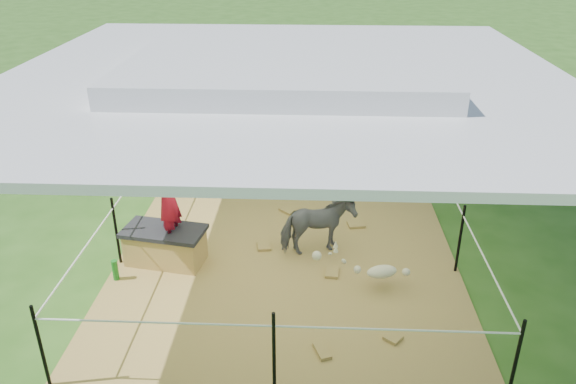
{
  "coord_description": "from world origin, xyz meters",
  "views": [
    {
      "loc": [
        0.32,
        -6.35,
        4.2
      ],
      "look_at": [
        0.0,
        0.6,
        0.85
      ],
      "focal_mm": 35.0,
      "sensor_mm": 36.0,
      "label": 1
    }
  ],
  "objects_px": {
    "woman": "(167,192)",
    "foal": "(382,270)",
    "picnic_table_near": "(388,86)",
    "picnic_table_far": "(487,80)",
    "straw_bale": "(165,247)",
    "trash_barrel": "(467,105)",
    "distant_person": "(375,80)",
    "pony": "(318,226)",
    "green_bottle": "(115,270)"
  },
  "relations": [
    {
      "from": "pony",
      "to": "foal",
      "type": "xyz_separation_m",
      "value": [
        0.8,
        -0.81,
        -0.15
      ]
    },
    {
      "from": "pony",
      "to": "trash_barrel",
      "type": "distance_m",
      "value": 6.76
    },
    {
      "from": "woman",
      "to": "green_bottle",
      "type": "distance_m",
      "value": 1.21
    },
    {
      "from": "trash_barrel",
      "to": "picnic_table_far",
      "type": "distance_m",
      "value": 2.66
    },
    {
      "from": "woman",
      "to": "trash_barrel",
      "type": "xyz_separation_m",
      "value": [
        5.35,
        6.17,
        -0.63
      ]
    },
    {
      "from": "straw_bale",
      "to": "green_bottle",
      "type": "height_order",
      "value": "straw_bale"
    },
    {
      "from": "foal",
      "to": "woman",
      "type": "bearing_deg",
      "value": 154.63
    },
    {
      "from": "green_bottle",
      "to": "picnic_table_far",
      "type": "relative_size",
      "value": 0.14
    },
    {
      "from": "picnic_table_far",
      "to": "straw_bale",
      "type": "bearing_deg",
      "value": -114.86
    },
    {
      "from": "green_bottle",
      "to": "distant_person",
      "type": "xyz_separation_m",
      "value": [
        4.09,
        8.45,
        0.37
      ]
    },
    {
      "from": "picnic_table_far",
      "to": "distant_person",
      "type": "distance_m",
      "value": 3.08
    },
    {
      "from": "green_bottle",
      "to": "picnic_table_near",
      "type": "bearing_deg",
      "value": 62.5
    },
    {
      "from": "straw_bale",
      "to": "woman",
      "type": "distance_m",
      "value": 0.83
    },
    {
      "from": "pony",
      "to": "distant_person",
      "type": "bearing_deg",
      "value": -31.11
    },
    {
      "from": "straw_bale",
      "to": "picnic_table_far",
      "type": "bearing_deg",
      "value": 52.62
    },
    {
      "from": "pony",
      "to": "distant_person",
      "type": "relative_size",
      "value": 0.93
    },
    {
      "from": "trash_barrel",
      "to": "straw_bale",
      "type": "bearing_deg",
      "value": -131.45
    },
    {
      "from": "green_bottle",
      "to": "pony",
      "type": "bearing_deg",
      "value": 16.74
    },
    {
      "from": "pony",
      "to": "picnic_table_near",
      "type": "bearing_deg",
      "value": -33.49
    },
    {
      "from": "straw_bale",
      "to": "pony",
      "type": "xyz_separation_m",
      "value": [
        2.04,
        0.33,
        0.2
      ]
    },
    {
      "from": "woman",
      "to": "picnic_table_near",
      "type": "height_order",
      "value": "woman"
    },
    {
      "from": "picnic_table_near",
      "to": "distant_person",
      "type": "relative_size",
      "value": 1.62
    },
    {
      "from": "straw_bale",
      "to": "pony",
      "type": "relative_size",
      "value": 1.01
    },
    {
      "from": "straw_bale",
      "to": "trash_barrel",
      "type": "bearing_deg",
      "value": 48.55
    },
    {
      "from": "green_bottle",
      "to": "picnic_table_far",
      "type": "bearing_deg",
      "value": 51.81
    },
    {
      "from": "green_bottle",
      "to": "picnic_table_far",
      "type": "distance_m",
      "value": 11.5
    },
    {
      "from": "green_bottle",
      "to": "woman",
      "type": "bearing_deg",
      "value": 34.7
    },
    {
      "from": "pony",
      "to": "trash_barrel",
      "type": "bearing_deg",
      "value": -50.3
    },
    {
      "from": "woman",
      "to": "foal",
      "type": "relative_size",
      "value": 1.23
    },
    {
      "from": "straw_bale",
      "to": "distant_person",
      "type": "relative_size",
      "value": 0.94
    },
    {
      "from": "foal",
      "to": "distant_person",
      "type": "height_order",
      "value": "distant_person"
    },
    {
      "from": "woman",
      "to": "distant_person",
      "type": "bearing_deg",
      "value": 166.92
    },
    {
      "from": "green_bottle",
      "to": "foal",
      "type": "height_order",
      "value": "foal"
    },
    {
      "from": "green_bottle",
      "to": "foal",
      "type": "bearing_deg",
      "value": -0.51
    },
    {
      "from": "straw_bale",
      "to": "trash_barrel",
      "type": "distance_m",
      "value": 8.24
    },
    {
      "from": "trash_barrel",
      "to": "picnic_table_far",
      "type": "relative_size",
      "value": 0.46
    },
    {
      "from": "green_bottle",
      "to": "picnic_table_far",
      "type": "height_order",
      "value": "picnic_table_far"
    },
    {
      "from": "green_bottle",
      "to": "picnic_table_near",
      "type": "relative_size",
      "value": 0.16
    },
    {
      "from": "picnic_table_near",
      "to": "distant_person",
      "type": "xyz_separation_m",
      "value": [
        -0.36,
        -0.09,
        0.18
      ]
    },
    {
      "from": "trash_barrel",
      "to": "picnic_table_near",
      "type": "bearing_deg",
      "value": 128.89
    },
    {
      "from": "straw_bale",
      "to": "picnic_table_far",
      "type": "distance_m",
      "value": 10.81
    },
    {
      "from": "pony",
      "to": "foal",
      "type": "height_order",
      "value": "pony"
    },
    {
      "from": "pony",
      "to": "picnic_table_near",
      "type": "height_order",
      "value": "pony"
    },
    {
      "from": "foal",
      "to": "picnic_table_far",
      "type": "bearing_deg",
      "value": 52.27
    },
    {
      "from": "picnic_table_near",
      "to": "picnic_table_far",
      "type": "bearing_deg",
      "value": -17.96
    },
    {
      "from": "straw_bale",
      "to": "trash_barrel",
      "type": "height_order",
      "value": "trash_barrel"
    },
    {
      "from": "straw_bale",
      "to": "trash_barrel",
      "type": "relative_size",
      "value": 1.12
    },
    {
      "from": "picnic_table_near",
      "to": "picnic_table_far",
      "type": "distance_m",
      "value": 2.71
    },
    {
      "from": "picnic_table_near",
      "to": "picnic_table_far",
      "type": "height_order",
      "value": "picnic_table_far"
    },
    {
      "from": "straw_bale",
      "to": "woman",
      "type": "relative_size",
      "value": 0.83
    }
  ]
}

